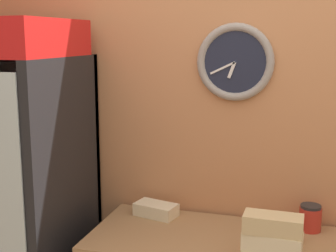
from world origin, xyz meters
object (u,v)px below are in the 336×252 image
sandwich_stack_middle (272,241)px  condiment_jar (310,218)px  beverage_cooler (10,187)px  sandwich_flat_left (156,210)px  sandwich_stack_top (273,224)px  sandwich_flat_right (275,232)px

sandwich_stack_middle → condiment_jar: bearing=70.3°
beverage_cooler → sandwich_flat_left: 0.80m
sandwich_stack_top → condiment_jar: 0.48m
beverage_cooler → sandwich_flat_right: 1.40m
sandwich_stack_top → condiment_jar: size_ratio=1.87×
sandwich_stack_middle → sandwich_flat_right: bearing=91.0°
sandwich_stack_middle → sandwich_flat_right: 0.29m
beverage_cooler → sandwich_flat_right: beverage_cooler is taller
sandwich_stack_top → sandwich_flat_left: bearing=147.8°
sandwich_flat_left → sandwich_flat_right: (0.63, -0.12, -0.00)m
beverage_cooler → sandwich_stack_middle: 1.42m
sandwich_flat_left → sandwich_flat_right: bearing=-11.0°
sandwich_stack_middle → sandwich_flat_left: size_ratio=1.02×
sandwich_flat_left → condiment_jar: 0.79m
beverage_cooler → sandwich_flat_right: bearing=2.5°
beverage_cooler → sandwich_stack_top: beverage_cooler is taller
condiment_jar → sandwich_flat_right: bearing=-135.8°
beverage_cooler → sandwich_stack_middle: beverage_cooler is taller
beverage_cooler → sandwich_stack_top: bearing=-8.7°
beverage_cooler → condiment_jar: size_ratio=14.99×
sandwich_stack_middle → sandwich_stack_top: (-0.00, 0.00, 0.08)m
sandwich_stack_top → sandwich_flat_right: sandwich_stack_top is taller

